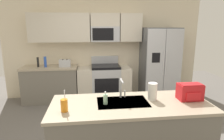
{
  "coord_description": "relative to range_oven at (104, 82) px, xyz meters",
  "views": [
    {
      "loc": [
        -0.39,
        -3.08,
        1.91
      ],
      "look_at": [
        0.04,
        0.6,
        1.05
      ],
      "focal_mm": 31.11,
      "sensor_mm": 36.0,
      "label": 1
    }
  ],
  "objects": [
    {
      "name": "pepper_mill",
      "position": [
        -1.64,
        -0.0,
        0.58
      ],
      "size": [
        0.05,
        0.05,
        0.24
      ],
      "primitive_type": "cylinder",
      "color": "black",
      "rests_on": "back_counter"
    },
    {
      "name": "sink_faucet",
      "position": [
        0.06,
        -2.33,
        0.62
      ],
      "size": [
        0.08,
        0.21,
        0.28
      ],
      "color": "#B7BABF",
      "rests_on": "island_counter"
    },
    {
      "name": "toaster",
      "position": [
        -0.98,
        -0.05,
        0.55
      ],
      "size": [
        0.28,
        0.16,
        0.18
      ],
      "color": "#B7BABF",
      "rests_on": "back_counter"
    },
    {
      "name": "ground_plane",
      "position": [
        0.02,
        -1.8,
        -0.44
      ],
      "size": [
        9.0,
        9.0,
        0.0
      ],
      "primitive_type": "plane",
      "color": "#66605B",
      "rests_on": "ground"
    },
    {
      "name": "island_counter",
      "position": [
        0.16,
        -2.52,
        0.01
      ],
      "size": [
        2.11,
        0.86,
        0.9
      ],
      "color": "slate",
      "rests_on": "ground"
    },
    {
      "name": "bottle_blue",
      "position": [
        -1.46,
        -0.03,
        0.59
      ],
      "size": [
        0.06,
        0.06,
        0.26
      ],
      "primitive_type": "cylinder",
      "color": "blue",
      "rests_on": "back_counter"
    },
    {
      "name": "paper_towel_roll",
      "position": [
        0.47,
        -2.44,
        0.58
      ],
      "size": [
        0.12,
        0.12,
        0.24
      ],
      "primitive_type": "cylinder",
      "color": "white",
      "rests_on": "island_counter"
    },
    {
      "name": "kitchen_wall_unit",
      "position": [
        -0.12,
        0.28,
        1.03
      ],
      "size": [
        5.2,
        0.43,
        2.6
      ],
      "color": "beige",
      "rests_on": "ground"
    },
    {
      "name": "backpack",
      "position": [
        0.99,
        -2.49,
        0.57
      ],
      "size": [
        0.32,
        0.22,
        0.23
      ],
      "color": "red",
      "rests_on": "island_counter"
    },
    {
      "name": "refrigerator",
      "position": [
        1.44,
        -0.07,
        0.48
      ],
      "size": [
        0.9,
        0.76,
        1.85
      ],
      "color": "#4C4F54",
      "rests_on": "ground"
    },
    {
      "name": "range_oven",
      "position": [
        0.0,
        0.0,
        0.0
      ],
      "size": [
        1.36,
        0.61,
        1.1
      ],
      "color": "#B7BABF",
      "rests_on": "ground"
    },
    {
      "name": "drink_cup_orange",
      "position": [
        -0.69,
        -2.68,
        0.53
      ],
      "size": [
        0.08,
        0.08,
        0.27
      ],
      "color": "orange",
      "rests_on": "island_counter"
    },
    {
      "name": "soap_dispenser",
      "position": [
        -0.18,
        -2.51,
        0.53
      ],
      "size": [
        0.06,
        0.06,
        0.17
      ],
      "color": "#A5D8B2",
      "rests_on": "island_counter"
    },
    {
      "name": "back_counter",
      "position": [
        -1.37,
        -0.0,
        0.01
      ],
      "size": [
        1.36,
        0.63,
        0.9
      ],
      "color": "slate",
      "rests_on": "ground"
    }
  ]
}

